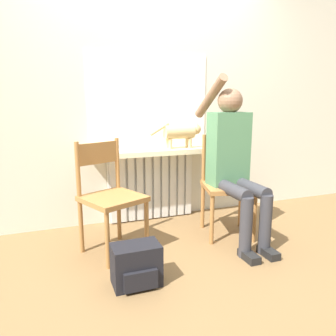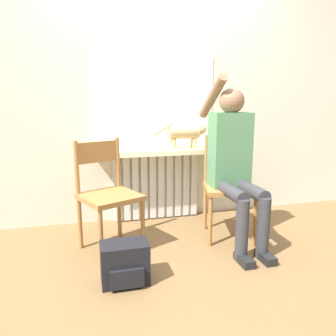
{
  "view_description": "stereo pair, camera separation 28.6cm",
  "coord_description": "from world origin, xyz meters",
  "px_view_note": "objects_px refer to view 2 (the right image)",
  "views": [
    {
      "loc": [
        -0.97,
        -1.98,
        1.22
      ],
      "look_at": [
        0.0,
        0.66,
        0.64
      ],
      "focal_mm": 35.0,
      "sensor_mm": 36.0,
      "label": 1
    },
    {
      "loc": [
        -0.7,
        -2.06,
        1.22
      ],
      "look_at": [
        0.0,
        0.66,
        0.64
      ],
      "focal_mm": 35.0,
      "sensor_mm": 36.0,
      "label": 2
    }
  ],
  "objects_px": {
    "person": "(234,158)",
    "chair_left": "(107,193)",
    "cat": "(186,132)",
    "backpack": "(125,263)",
    "chair_right": "(229,185)"
  },
  "relations": [
    {
      "from": "chair_left",
      "to": "backpack",
      "type": "bearing_deg",
      "value": -107.86
    },
    {
      "from": "chair_right",
      "to": "chair_left",
      "type": "bearing_deg",
      "value": -165.71
    },
    {
      "from": "person",
      "to": "chair_left",
      "type": "bearing_deg",
      "value": 174.1
    },
    {
      "from": "person",
      "to": "backpack",
      "type": "relative_size",
      "value": 4.51
    },
    {
      "from": "chair_left",
      "to": "chair_right",
      "type": "height_order",
      "value": "same"
    },
    {
      "from": "chair_left",
      "to": "person",
      "type": "bearing_deg",
      "value": -30.05
    },
    {
      "from": "backpack",
      "to": "chair_left",
      "type": "bearing_deg",
      "value": 96.28
    },
    {
      "from": "person",
      "to": "cat",
      "type": "distance_m",
      "value": 0.66
    },
    {
      "from": "chair_left",
      "to": "backpack",
      "type": "xyz_separation_m",
      "value": [
        0.06,
        -0.57,
        -0.34
      ]
    },
    {
      "from": "cat",
      "to": "chair_right",
      "type": "bearing_deg",
      "value": -61.66
    },
    {
      "from": "chair_left",
      "to": "person",
      "type": "relative_size",
      "value": 0.63
    },
    {
      "from": "chair_left",
      "to": "backpack",
      "type": "height_order",
      "value": "chair_left"
    },
    {
      "from": "chair_left",
      "to": "person",
      "type": "distance_m",
      "value": 1.1
    },
    {
      "from": "chair_left",
      "to": "cat",
      "type": "height_order",
      "value": "cat"
    },
    {
      "from": "chair_left",
      "to": "chair_right",
      "type": "relative_size",
      "value": 1.0
    }
  ]
}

